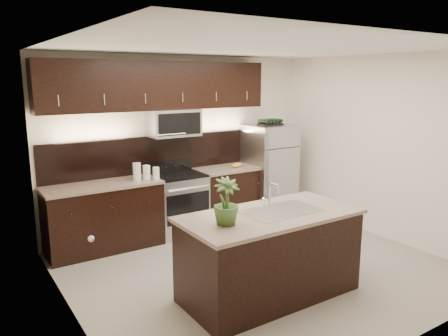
% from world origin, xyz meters
% --- Properties ---
extents(ground, '(4.50, 4.50, 0.00)m').
position_xyz_m(ground, '(0.00, 0.00, 0.00)').
color(ground, gray).
rests_on(ground, ground).
extents(room_walls, '(4.52, 4.02, 2.71)m').
position_xyz_m(room_walls, '(-0.11, -0.04, 1.70)').
color(room_walls, silver).
rests_on(room_walls, ground).
extents(counter_run, '(3.51, 0.65, 0.94)m').
position_xyz_m(counter_run, '(-0.46, 1.69, 0.47)').
color(counter_run, black).
rests_on(counter_run, ground).
extents(upper_fixtures, '(3.49, 0.40, 1.66)m').
position_xyz_m(upper_fixtures, '(-0.43, 1.84, 2.14)').
color(upper_fixtures, black).
rests_on(upper_fixtures, counter_run).
extents(island, '(1.96, 0.96, 0.94)m').
position_xyz_m(island, '(-0.33, -0.61, 0.47)').
color(island, black).
rests_on(island, ground).
extents(sink_faucet, '(0.84, 0.50, 0.28)m').
position_xyz_m(sink_faucet, '(-0.18, -0.60, 0.96)').
color(sink_faucet, silver).
rests_on(sink_faucet, island).
extents(refrigerator, '(0.76, 0.69, 1.58)m').
position_xyz_m(refrigerator, '(1.47, 1.63, 0.79)').
color(refrigerator, '#B2B2B7').
rests_on(refrigerator, ground).
extents(wine_rack, '(0.39, 0.24, 0.10)m').
position_xyz_m(wine_rack, '(1.47, 1.63, 1.63)').
color(wine_rack, black).
rests_on(wine_rack, refrigerator).
extents(plant, '(0.29, 0.29, 0.47)m').
position_xyz_m(plant, '(-0.92, -0.65, 1.17)').
color(plant, '#324D1E').
rests_on(plant, island).
extents(canisters, '(0.35, 0.21, 0.25)m').
position_xyz_m(canisters, '(-0.83, 1.60, 1.05)').
color(canisters, silver).
rests_on(canisters, counter_run).
extents(french_press, '(0.12, 0.12, 0.33)m').
position_xyz_m(french_press, '(1.17, 1.64, 1.06)').
color(french_press, silver).
rests_on(french_press, counter_run).
extents(bananas, '(0.24, 0.21, 0.06)m').
position_xyz_m(bananas, '(0.72, 1.61, 0.97)').
color(bananas, gold).
rests_on(bananas, counter_run).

